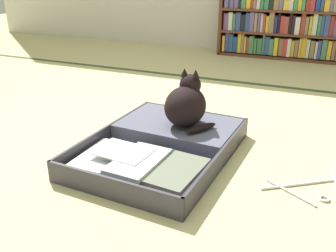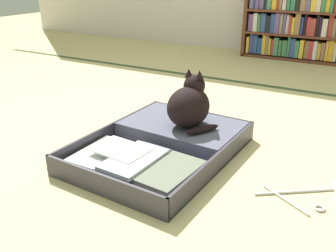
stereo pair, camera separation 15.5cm
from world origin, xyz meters
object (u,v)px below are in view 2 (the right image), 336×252
(open_suitcase, at_px, (166,144))
(black_cat, at_px, (190,105))
(bookshelf, at_px, (310,24))
(clothes_hanger, at_px, (310,197))

(open_suitcase, bearing_deg, black_cat, 71.09)
(bookshelf, xyz_separation_m, open_suitcase, (-0.19, -2.25, -0.29))
(bookshelf, bearing_deg, black_cat, -93.75)
(bookshelf, height_order, clothes_hanger, bookshelf)
(black_cat, bearing_deg, open_suitcase, -108.91)
(bookshelf, height_order, black_cat, bookshelf)
(clothes_hanger, bearing_deg, open_suitcase, 174.22)
(black_cat, distance_m, clothes_hanger, 0.66)
(bookshelf, xyz_separation_m, black_cat, (-0.14, -2.11, -0.13))
(bookshelf, xyz_separation_m, clothes_hanger, (0.46, -2.31, -0.32))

